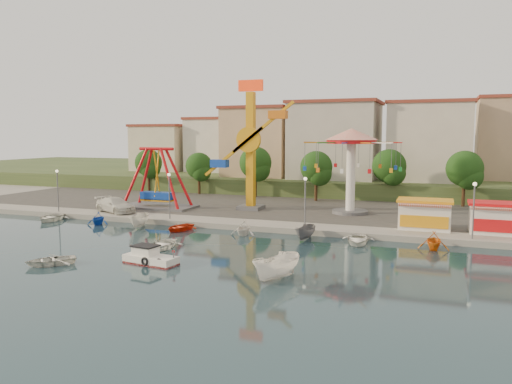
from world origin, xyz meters
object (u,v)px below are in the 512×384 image
at_px(kamikaze_tower, 253,149).
at_px(rowboat_a, 162,244).
at_px(cabin_motorboat, 150,258).
at_px(skiff, 277,267).
at_px(van, 115,205).
at_px(wave_swinger, 351,152).
at_px(pirate_ship_ride, 157,179).

bearing_deg(kamikaze_tower, rowboat_a, -91.91).
bearing_deg(rowboat_a, cabin_motorboat, -76.74).
bearing_deg(rowboat_a, skiff, -31.23).
bearing_deg(van, wave_swinger, -48.84).
xyz_separation_m(pirate_ship_ride, rowboat_a, (11.83, -18.52, -3.98)).
xyz_separation_m(cabin_motorboat, skiff, (10.88, -0.82, 0.49)).
height_order(cabin_motorboat, van, van).
bearing_deg(kamikaze_tower, van, -152.83).
bearing_deg(rowboat_a, pirate_ship_ride, 115.71).
xyz_separation_m(pirate_ship_ride, cabin_motorboat, (13.64, -23.45, -3.97)).
distance_m(pirate_ship_ride, rowboat_a, 22.34).
bearing_deg(rowboat_a, kamikaze_tower, 81.22).
distance_m(wave_swinger, rowboat_a, 27.12).
bearing_deg(skiff, pirate_ship_ride, 154.78).
height_order(wave_swinger, skiff, wave_swinger).
relative_size(pirate_ship_ride, wave_swinger, 0.86).
bearing_deg(pirate_ship_ride, wave_swinger, 9.19).
distance_m(kamikaze_tower, skiff, 30.44).
relative_size(kamikaze_tower, cabin_motorboat, 3.53).
bearing_deg(van, rowboat_a, -109.50).
distance_m(wave_swinger, skiff, 29.20).
relative_size(rowboat_a, van, 0.63).
bearing_deg(pirate_ship_ride, skiff, -44.70).
bearing_deg(cabin_motorboat, pirate_ship_ride, 128.72).
distance_m(pirate_ship_ride, kamikaze_tower, 13.44).
height_order(pirate_ship_ride, van, pirate_ship_ride).
bearing_deg(skiff, wave_swinger, 108.98).
bearing_deg(skiff, van, 164.61).
bearing_deg(pirate_ship_ride, cabin_motorboat, -59.81).
bearing_deg(pirate_ship_ride, kamikaze_tower, 12.15).
relative_size(wave_swinger, van, 1.84).
bearing_deg(wave_swinger, pirate_ship_ride, -170.81).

